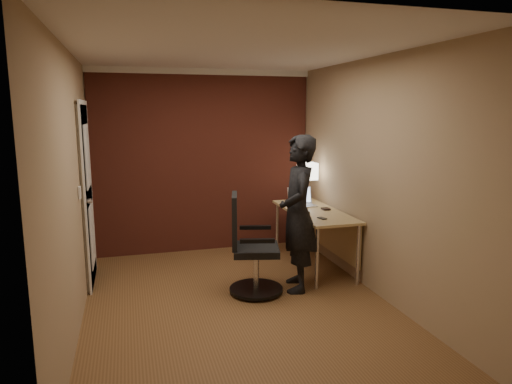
% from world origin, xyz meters
% --- Properties ---
extents(room, '(4.00, 4.00, 4.00)m').
position_xyz_m(room, '(-0.27, 1.54, 1.37)').
color(room, brown).
rests_on(room, ground).
extents(desk, '(0.60, 1.50, 0.73)m').
position_xyz_m(desk, '(1.25, 0.84, 0.60)').
color(desk, tan).
rests_on(desk, ground).
extents(desk_lamp, '(0.22, 0.22, 0.54)m').
position_xyz_m(desk_lamp, '(1.28, 1.33, 1.15)').
color(desk_lamp, silver).
rests_on(desk_lamp, desk).
extents(laptop, '(0.34, 0.27, 0.23)m').
position_xyz_m(laptop, '(1.14, 1.17, 0.79)').
color(laptop, silver).
rests_on(laptop, desk).
extents(mouse, '(0.08, 0.11, 0.03)m').
position_xyz_m(mouse, '(1.01, 0.69, 0.75)').
color(mouse, black).
rests_on(mouse, desk).
extents(phone, '(0.09, 0.13, 0.01)m').
position_xyz_m(phone, '(1.09, 0.40, 0.73)').
color(phone, black).
rests_on(phone, desk).
extents(wallet, '(0.09, 0.11, 0.02)m').
position_xyz_m(wallet, '(1.33, 0.83, 0.74)').
color(wallet, black).
rests_on(wallet, desk).
extents(office_chair, '(0.59, 0.65, 1.06)m').
position_xyz_m(office_chair, '(0.19, 0.24, 0.47)').
color(office_chair, black).
rests_on(office_chair, ground).
extents(person, '(0.54, 0.70, 1.70)m').
position_xyz_m(person, '(0.73, 0.23, 0.85)').
color(person, black).
rests_on(person, ground).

